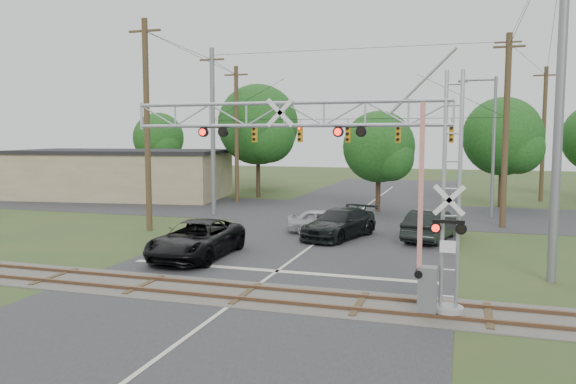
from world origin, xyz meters
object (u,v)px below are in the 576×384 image
(pickup_black, at_px, (197,239))
(commercial_building, at_px, (122,174))
(car_dark, at_px, (340,223))
(crossing_gantry, at_px, (345,165))
(traffic_signal_span, at_px, (362,132))
(streetlight, at_px, (491,139))
(sedan_silver, at_px, (324,222))

(pickup_black, relative_size, commercial_building, 0.31)
(pickup_black, distance_m, car_dark, 8.52)
(crossing_gantry, height_order, traffic_signal_span, traffic_signal_span)
(traffic_signal_span, xyz_separation_m, streetlight, (7.94, 4.24, -0.47))
(streetlight, bearing_deg, pickup_black, -127.32)
(crossing_gantry, distance_m, car_dark, 12.95)
(pickup_black, bearing_deg, traffic_signal_span, 66.82)
(commercial_building, height_order, streetlight, streetlight)
(pickup_black, height_order, sedan_silver, pickup_black)
(commercial_building, bearing_deg, traffic_signal_span, -26.13)
(crossing_gantry, relative_size, sedan_silver, 2.69)
(crossing_gantry, distance_m, streetlight, 23.23)
(crossing_gantry, xyz_separation_m, traffic_signal_span, (-2.62, 18.36, 1.12))
(traffic_signal_span, bearing_deg, streetlight, 28.12)
(pickup_black, height_order, commercial_building, commercial_building)
(pickup_black, bearing_deg, crossing_gantry, -35.19)
(car_dark, bearing_deg, pickup_black, -109.62)
(pickup_black, height_order, car_dark, pickup_black)
(car_dark, xyz_separation_m, commercial_building, (-22.73, 13.81, 1.34))
(crossing_gantry, distance_m, traffic_signal_span, 18.58)
(traffic_signal_span, xyz_separation_m, commercial_building, (-22.82, 7.52, -3.60))
(traffic_signal_span, xyz_separation_m, sedan_silver, (-1.17, -5.30, -5.03))
(traffic_signal_span, xyz_separation_m, pickup_black, (-5.26, -13.06, -4.90))
(crossing_gantry, xyz_separation_m, commercial_building, (-25.44, 25.89, -2.48))
(pickup_black, xyz_separation_m, car_dark, (5.17, 6.77, -0.04))
(crossing_gantry, height_order, pickup_black, crossing_gantry)
(car_dark, bearing_deg, traffic_signal_span, 106.88)
(sedan_silver, relative_size, streetlight, 0.44)
(traffic_signal_span, distance_m, pickup_black, 14.91)
(crossing_gantry, bearing_deg, car_dark, 102.65)
(crossing_gantry, height_order, car_dark, crossing_gantry)
(sedan_silver, bearing_deg, car_dark, -136.54)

